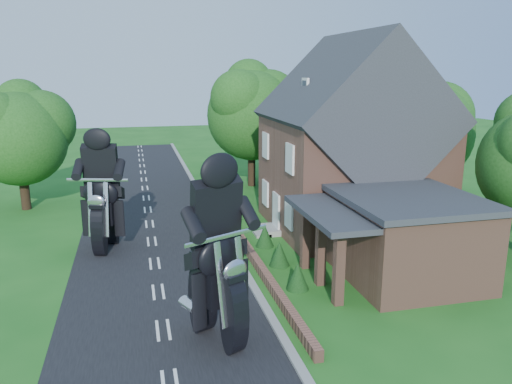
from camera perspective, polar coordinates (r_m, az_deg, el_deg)
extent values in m
plane|color=#1A5718|center=(19.93, -11.11, -11.17)|extent=(120.00, 120.00, 0.00)
cube|color=black|center=(19.93, -11.11, -11.14)|extent=(7.00, 80.00, 0.02)
cube|color=gray|center=(20.34, -0.64, -10.18)|extent=(0.30, 80.00, 0.12)
cube|color=#8B5946|center=(24.97, -1.81, -5.23)|extent=(0.30, 22.00, 0.40)
cube|color=#8B5946|center=(27.06, 10.64, 2.17)|extent=(8.00, 8.00, 6.00)
cube|color=#292B30|center=(26.64, 10.93, 8.51)|extent=(8.48, 8.64, 8.48)
cube|color=#8B5946|center=(27.45, 15.17, 15.13)|extent=(0.60, 0.90, 1.60)
cube|color=white|center=(25.58, 5.66, 11.85)|extent=(0.12, 0.80, 0.90)
cube|color=black|center=(25.56, 5.53, 11.85)|extent=(0.04, 0.55, 0.65)
cube|color=white|center=(26.14, 2.31, -2.41)|extent=(0.10, 1.10, 2.10)
cube|color=gray|center=(26.32, 1.58, -4.34)|extent=(0.80, 1.60, 0.30)
cube|color=gray|center=(26.22, 0.52, -4.58)|extent=(0.80, 1.60, 0.15)
cube|color=white|center=(23.97, 3.78, -2.56)|extent=(0.10, 1.10, 1.40)
cube|color=black|center=(23.96, 3.73, -2.56)|extent=(0.04, 0.92, 1.22)
cube|color=white|center=(28.05, 1.08, -0.12)|extent=(0.10, 1.10, 1.40)
cube|color=black|center=(28.04, 1.04, -0.12)|extent=(0.04, 0.92, 1.22)
cube|color=white|center=(23.36, 3.88, 3.82)|extent=(0.10, 1.10, 1.40)
cube|color=black|center=(23.35, 3.84, 3.81)|extent=(0.04, 0.92, 1.22)
cube|color=white|center=(27.53, 1.10, 5.35)|extent=(0.10, 1.10, 1.40)
cube|color=black|center=(27.52, 1.06, 5.34)|extent=(0.04, 0.92, 1.22)
cube|color=#8B5946|center=(21.37, 16.75, -5.17)|extent=(5.00, 5.60, 3.20)
cube|color=#292B30|center=(20.89, 17.07, -0.69)|extent=(5.30, 5.94, 0.24)
cube|color=#292B30|center=(19.60, 9.18, -2.30)|extent=(2.60, 5.32, 0.22)
cube|color=#8B5946|center=(18.32, 9.44, -8.61)|extent=(0.35, 0.35, 2.80)
cube|color=#8B5946|center=(19.87, 7.40, -6.73)|extent=(0.35, 0.35, 2.80)
cube|color=#8B5946|center=(21.45, 5.67, -5.12)|extent=(0.35, 0.35, 2.80)
cylinder|color=black|center=(32.35, 18.43, 0.85)|extent=(0.56, 0.56, 3.00)
sphere|color=#1A4915|center=(31.83, 18.85, 6.39)|extent=(6.00, 6.00, 6.00)
sphere|color=#1A4915|center=(32.98, 20.41, 8.07)|extent=(4.32, 4.32, 4.32)
sphere|color=#1A4915|center=(30.40, 18.25, 8.40)|extent=(3.72, 3.72, 3.72)
sphere|color=#1A4915|center=(32.73, 18.16, 10.32)|extent=(3.30, 3.30, 3.30)
cylinder|color=black|center=(37.67, 9.19, 3.58)|extent=(0.56, 0.56, 3.60)
sphere|color=#1A4915|center=(37.20, 9.41, 9.32)|extent=(7.20, 7.20, 7.20)
sphere|color=#1A4915|center=(38.45, 11.31, 10.99)|extent=(5.18, 5.18, 5.18)
sphere|color=#1A4915|center=(35.64, 8.29, 11.50)|extent=(4.46, 4.46, 4.46)
sphere|color=#1A4915|center=(38.47, 8.84, 13.24)|extent=(3.96, 3.96, 3.96)
cylinder|color=black|center=(36.75, -0.10, 3.35)|extent=(0.56, 0.56, 3.40)
sphere|color=#1A4915|center=(36.29, -0.10, 8.73)|extent=(6.40, 6.40, 6.40)
sphere|color=#1A4915|center=(37.20, 1.85, 10.33)|extent=(4.61, 4.61, 4.61)
sphere|color=#1A4915|center=(35.01, -1.53, 10.65)|extent=(3.97, 3.97, 3.97)
sphere|color=#1A4915|center=(37.43, -0.42, 12.32)|extent=(3.52, 3.52, 3.52)
cylinder|color=black|center=(33.47, -24.56, 0.55)|extent=(0.56, 0.56, 2.80)
sphere|color=#1A4915|center=(32.99, -25.06, 5.52)|extent=(5.60, 5.60, 5.60)
sphere|color=#1A4915|center=(33.23, -22.89, 7.25)|extent=(4.03, 4.03, 4.03)
sphere|color=#1A4915|center=(32.27, -27.25, 7.15)|extent=(3.47, 3.47, 3.47)
sphere|color=#1A4915|center=(33.89, -24.88, 9.07)|extent=(3.08, 3.08, 3.08)
cone|color=#103311|center=(19.68, 4.78, -9.52)|extent=(0.90, 0.90, 1.10)
cone|color=#103311|center=(21.89, 2.69, -7.04)|extent=(0.90, 0.90, 1.10)
cone|color=#103311|center=(24.16, 1.01, -5.01)|extent=(0.90, 0.90, 1.10)
cone|color=#103311|center=(28.81, -1.54, -1.91)|extent=(0.90, 0.90, 1.10)
cone|color=#103311|center=(31.17, -2.52, -0.71)|extent=(0.90, 0.90, 1.10)
cone|color=#103311|center=(33.56, -3.36, 0.32)|extent=(0.90, 0.90, 1.10)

